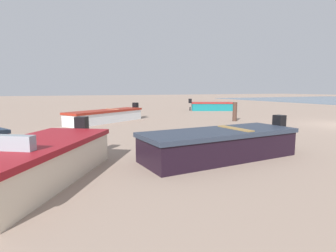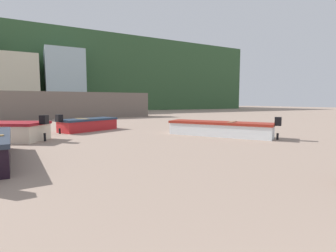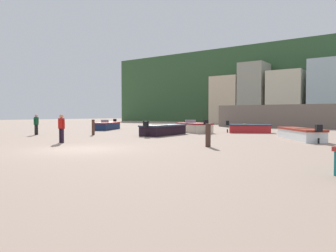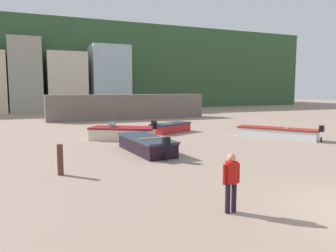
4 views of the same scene
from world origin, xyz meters
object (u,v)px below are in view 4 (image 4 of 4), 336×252
boat_white_1 (277,133)px  boat_red_2 (170,128)px  boat_cream_0 (123,133)px  mooring_post_mid_beach (60,160)px  beach_walker_distant (231,178)px  boat_black_4 (146,145)px

boat_white_1 → boat_red_2: boat_red_2 is taller
boat_cream_0 → mooring_post_mid_beach: mooring_post_mid_beach is taller
boat_white_1 → beach_walker_distant: 14.61m
boat_white_1 → beach_walker_distant: (-10.46, -10.19, 0.58)m
beach_walker_distant → mooring_post_mid_beach: bearing=121.7°
boat_red_2 → mooring_post_mid_beach: 13.33m
mooring_post_mid_beach → beach_walker_distant: size_ratio=0.75×
mooring_post_mid_beach → beach_walker_distant: (3.94, -5.83, 0.35)m
mooring_post_mid_beach → boat_cream_0: bearing=60.1°
boat_red_2 → mooring_post_mid_beach: bearing=-68.7°
boat_cream_0 → beach_walker_distant: bearing=-150.1°
boat_white_1 → beach_walker_distant: beach_walker_distant is taller
mooring_post_mid_beach → boat_white_1: bearing=16.8°
beach_walker_distant → boat_red_2: bearing=70.3°
boat_cream_0 → mooring_post_mid_beach: (-4.50, -7.83, 0.17)m
boat_black_4 → beach_walker_distant: bearing=-98.2°
boat_black_4 → boat_white_1: bearing=3.0°
boat_cream_0 → boat_red_2: (4.35, 2.13, -0.05)m
boat_black_4 → beach_walker_distant: size_ratio=3.02×
boat_black_4 → beach_walker_distant: beach_walker_distant is taller
boat_white_1 → mooring_post_mid_beach: mooring_post_mid_beach is taller
boat_red_2 → beach_walker_distant: 16.54m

